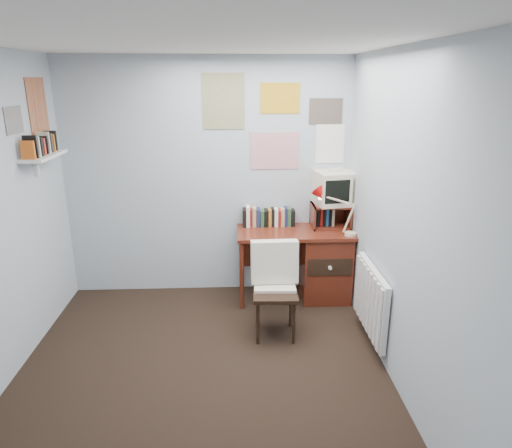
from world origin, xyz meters
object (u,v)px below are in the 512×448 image
(desk_lamp, at_px, (352,215))
(tv_riser, at_px, (330,216))
(desk_chair, at_px, (275,293))
(wall_shelf, at_px, (44,156))
(crt_tv, at_px, (335,186))
(desk, at_px, (319,262))
(radiator, at_px, (371,300))

(desk_lamp, relative_size, tv_riser, 1.07)
(desk_chair, bearing_deg, wall_shelf, 170.97)
(desk_lamp, relative_size, wall_shelf, 0.69)
(tv_riser, distance_m, crt_tv, 0.32)
(desk, xyz_separation_m, wall_shelf, (-2.57, -0.38, 1.21))
(desk_chair, height_order, tv_riser, tv_riser)
(crt_tv, distance_m, wall_shelf, 2.81)
(desk, relative_size, crt_tv, 3.03)
(crt_tv, bearing_deg, desk_chair, -137.83)
(desk_lamp, bearing_deg, desk, 131.65)
(desk_chair, relative_size, radiator, 1.05)
(desk, bearing_deg, radiator, -72.76)
(desk_lamp, relative_size, crt_tv, 1.08)
(desk, distance_m, desk_lamp, 0.66)
(desk, relative_size, desk_chair, 1.42)
(desk_chair, height_order, wall_shelf, wall_shelf)
(desk_chair, relative_size, wall_shelf, 1.36)
(desk_chair, bearing_deg, crt_tv, 53.74)
(desk_lamp, distance_m, tv_riser, 0.34)
(desk_lamp, height_order, crt_tv, crt_tv)
(desk_chair, distance_m, crt_tv, 1.37)
(desk_chair, xyz_separation_m, wall_shelf, (-2.03, 0.38, 1.20))
(desk, xyz_separation_m, desk_lamp, (0.27, -0.18, 0.57))
(desk_lamp, height_order, radiator, desk_lamp)
(desk, distance_m, desk_chair, 0.94)
(radiator, xyz_separation_m, wall_shelf, (-2.86, 0.55, 1.20))
(crt_tv, xyz_separation_m, radiator, (0.13, -1.06, -0.78))
(radiator, bearing_deg, desk, 107.24)
(desk_chair, bearing_deg, radiator, -9.70)
(crt_tv, height_order, radiator, crt_tv)
(desk_chair, xyz_separation_m, desk_lamp, (0.81, 0.58, 0.55))
(crt_tv, bearing_deg, tv_riser, -161.92)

